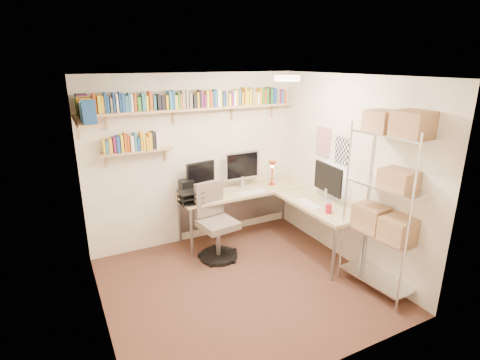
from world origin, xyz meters
name	(u,v)px	position (x,y,z in m)	size (l,w,h in m)	color
ground	(242,285)	(0.00, 0.00, 0.00)	(3.20, 3.20, 0.00)	#482C1F
room_shell	(242,165)	(0.00, 0.00, 1.55)	(3.24, 3.04, 2.52)	beige
wall_shelves	(167,111)	(-0.44, 1.30, 2.03)	(3.12, 1.09, 0.80)	tan
corner_desk	(254,195)	(0.70, 0.96, 0.76)	(2.06, 2.01, 1.34)	#CEBC86
office_chair	(216,227)	(0.01, 0.81, 0.45)	(0.57, 0.57, 1.07)	black
wire_rack	(391,184)	(1.42, -0.85, 1.35)	(0.50, 0.90, 2.18)	silver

